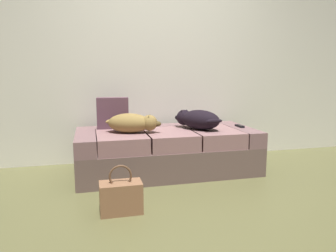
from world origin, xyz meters
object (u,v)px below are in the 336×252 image
object	(u,v)px
dog_tan	(133,123)
throw_pillow	(113,113)
tv_remote	(240,126)
handbag	(121,197)
couch	(167,151)
dog_dark	(197,119)

from	to	relation	value
dog_tan	throw_pillow	world-z (taller)	throw_pillow
tv_remote	handbag	xyz separation A→B (m)	(-1.43, -0.91, -0.35)
couch	throw_pillow	distance (m)	0.72
tv_remote	handbag	distance (m)	1.73
dog_dark	dog_tan	bearing A→B (deg)	-176.41
couch	handbag	size ratio (longest dim) A/B	5.02
couch	dog_dark	world-z (taller)	dog_dark
couch	handbag	world-z (taller)	couch
dog_tan	tv_remote	distance (m)	1.23
tv_remote	throw_pillow	bearing A→B (deg)	167.46
dog_tan	dog_dark	size ratio (longest dim) A/B	1.00
throw_pillow	handbag	bearing A→B (deg)	-91.86
couch	dog_dark	bearing A→B (deg)	-5.49
dog_tan	throw_pillow	size ratio (longest dim) A/B	1.67
dog_dark	couch	bearing A→B (deg)	174.51
throw_pillow	handbag	size ratio (longest dim) A/B	0.90
couch	dog_dark	xyz separation A→B (m)	(0.33, -0.03, 0.34)
tv_remote	couch	bearing A→B (deg)	176.50
tv_remote	dog_dark	bearing A→B (deg)	179.24
dog_dark	handbag	xyz separation A→B (m)	(-0.92, -0.89, -0.44)
handbag	dog_tan	bearing A→B (deg)	75.85
tv_remote	handbag	size ratio (longest dim) A/B	0.40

